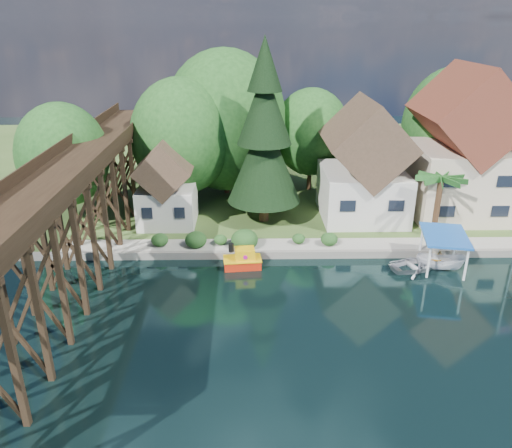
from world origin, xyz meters
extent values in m
plane|color=black|center=(0.00, 0.00, 0.00)|extent=(140.00, 140.00, 0.00)
cube|color=#324B1E|center=(0.00, 34.00, 0.25)|extent=(140.00, 52.00, 0.50)
cube|color=slate|center=(4.00, 8.00, 0.31)|extent=(60.00, 0.40, 0.62)
cube|color=gray|center=(6.00, 9.30, 0.53)|extent=(50.00, 2.60, 0.06)
cube|color=black|center=(-16.00, -6.40, 4.00)|extent=(4.00, 0.36, 8.00)
cube|color=black|center=(-16.00, -3.20, 4.00)|extent=(4.00, 0.36, 8.00)
cube|color=black|center=(-16.00, 0.00, 4.00)|extent=(4.00, 0.36, 8.00)
cube|color=black|center=(-16.00, 3.20, 4.00)|extent=(4.00, 0.36, 8.00)
cube|color=black|center=(-16.00, 6.40, 4.00)|extent=(4.00, 0.36, 8.00)
cube|color=black|center=(-16.00, 9.60, 4.00)|extent=(4.00, 0.36, 8.00)
cube|color=black|center=(-16.00, 12.80, 4.00)|extent=(4.00, 0.36, 8.00)
cube|color=black|center=(-16.00, 16.00, 4.00)|extent=(4.00, 0.36, 8.00)
cube|color=black|center=(-16.00, 19.20, 4.00)|extent=(4.00, 0.36, 8.00)
cube|color=black|center=(-16.00, 22.40, 4.00)|extent=(4.00, 0.36, 8.00)
cube|color=black|center=(-16.00, 25.60, 4.00)|extent=(4.00, 0.36, 8.00)
cube|color=black|center=(-17.75, 6.00, 8.05)|extent=(0.35, 44.00, 0.35)
cube|color=black|center=(-14.25, 6.00, 8.05)|extent=(0.35, 44.00, 0.35)
cube|color=black|center=(-16.00, 6.00, 8.35)|extent=(4.00, 44.00, 0.30)
cube|color=black|center=(-18.00, 6.00, 8.90)|extent=(0.12, 44.00, 0.80)
cube|color=black|center=(-14.00, 6.00, 8.90)|extent=(0.12, 44.00, 0.80)
cube|color=beige|center=(7.00, 16.00, 2.75)|extent=(7.50, 8.00, 4.50)
cube|color=#453325|center=(7.00, 16.00, 7.70)|extent=(7.64, 8.64, 7.64)
cube|color=black|center=(4.90, 11.96, 2.98)|extent=(1.35, 0.08, 1.00)
cube|color=black|center=(9.10, 11.96, 2.98)|extent=(1.35, 0.08, 1.00)
cube|color=beige|center=(16.00, 16.50, 3.75)|extent=(8.50, 8.50, 6.50)
cube|color=#5C221B|center=(16.00, 16.50, 10.06)|extent=(8.65, 9.18, 8.65)
cube|color=black|center=(13.62, 12.21, 4.08)|extent=(1.53, 0.08, 1.00)
cube|color=black|center=(18.38, 12.21, 4.08)|extent=(1.53, 0.08, 1.00)
cube|color=beige|center=(-11.00, 14.50, 2.25)|extent=(5.00, 5.00, 3.50)
cube|color=#453325|center=(-11.00, 14.50, 5.80)|extent=(5.09, 5.40, 5.09)
cube|color=black|center=(-12.40, 11.96, 2.43)|extent=(0.90, 0.08, 1.00)
cube|color=black|center=(-9.60, 11.96, 2.43)|extent=(0.90, 0.08, 1.00)
cylinder|color=#382314|center=(-10.00, 19.00, 2.75)|extent=(0.50, 0.50, 4.50)
ellipsoid|color=#194418|center=(-10.00, 19.00, 7.50)|extent=(4.40, 4.40, 5.06)
cylinder|color=#382314|center=(-6.00, 23.00, 2.98)|extent=(0.50, 0.50, 4.95)
ellipsoid|color=#194418|center=(-6.00, 23.00, 8.20)|extent=(5.00, 5.00, 5.75)
cylinder|color=#382314|center=(3.00, 24.00, 2.52)|extent=(0.50, 0.50, 4.05)
ellipsoid|color=#194418|center=(3.00, 24.00, 6.80)|extent=(4.00, 4.00, 4.60)
cylinder|color=#382314|center=(18.00, 24.00, 2.75)|extent=(0.50, 0.50, 4.50)
ellipsoid|color=#194418|center=(18.00, 24.00, 7.50)|extent=(4.60, 4.60, 5.29)
cylinder|color=#382314|center=(-20.00, 15.00, 2.52)|extent=(0.50, 0.50, 4.05)
ellipsoid|color=#194418|center=(-20.00, 15.00, 6.80)|extent=(4.00, 4.00, 4.60)
ellipsoid|color=#183A15|center=(-8.00, 9.20, 1.27)|extent=(1.98, 1.98, 1.53)
ellipsoid|color=#183A15|center=(-6.00, 9.50, 1.09)|extent=(1.54, 1.54, 1.19)
ellipsoid|color=#183A15|center=(-4.00, 9.00, 1.35)|extent=(2.20, 2.20, 1.70)
ellipsoid|color=#183A15|center=(-11.00, 9.40, 1.18)|extent=(1.76, 1.76, 1.36)
ellipsoid|color=#183A15|center=(0.50, 9.60, 1.09)|extent=(1.54, 1.54, 1.19)
ellipsoid|color=#183A15|center=(3.00, 9.30, 1.18)|extent=(1.76, 1.76, 1.36)
cylinder|color=#382314|center=(-2.24, 14.92, 2.00)|extent=(0.90, 0.90, 3.00)
cone|color=black|center=(-2.24, 14.92, 6.50)|extent=(6.60, 6.60, 8.00)
cone|color=black|center=(-2.24, 14.92, 11.00)|extent=(4.80, 4.80, 6.50)
cone|color=black|center=(-2.24, 14.92, 14.50)|extent=(3.00, 3.00, 4.50)
cylinder|color=#382314|center=(12.27, 11.00, 2.99)|extent=(0.50, 0.50, 4.98)
ellipsoid|color=#1C4818|center=(12.27, 11.00, 5.71)|extent=(4.86, 4.86, 1.13)
cube|color=red|center=(-4.16, 6.46, 0.33)|extent=(2.95, 1.76, 0.75)
cube|color=#E2AA0B|center=(-4.16, 6.46, 0.73)|extent=(3.05, 1.86, 0.09)
cube|color=#E2AA0B|center=(-3.98, 6.48, 1.13)|extent=(1.60, 1.26, 0.94)
cylinder|color=black|center=(-5.01, 6.38, 1.74)|extent=(0.41, 0.41, 0.66)
cylinder|color=#A90D78|center=(-3.92, 5.90, 1.13)|extent=(0.34, 0.11, 0.34)
cylinder|color=#A90D78|center=(-4.03, 7.06, 1.13)|extent=(0.34, 0.11, 0.34)
cylinder|color=#A90D78|center=(-3.23, 6.55, 1.13)|extent=(0.11, 0.34, 0.34)
imported|color=silver|center=(9.30, 5.98, 0.44)|extent=(4.97, 4.21, 0.88)
imported|color=white|center=(11.09, 5.80, 0.72)|extent=(3.92, 2.07, 1.44)
cube|color=#1A54AC|center=(11.09, 5.80, 2.88)|extent=(3.97, 5.12, 0.17)
cylinder|color=white|center=(11.98, 3.58, 1.58)|extent=(0.17, 0.17, 2.59)
cylinder|color=white|center=(12.74, 7.54, 1.58)|extent=(0.17, 0.17, 2.59)
cylinder|color=white|center=(9.44, 4.07, 1.58)|extent=(0.17, 0.17, 2.59)
cylinder|color=white|center=(10.19, 8.03, 1.58)|extent=(0.17, 0.17, 2.59)
imported|color=gold|center=(11.45, 6.79, 0.63)|extent=(2.74, 2.48, 1.26)
camera|label=1|loc=(-3.67, -28.13, 18.04)|focal=35.00mm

